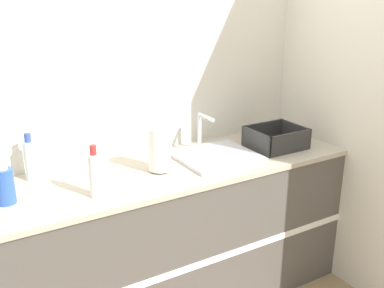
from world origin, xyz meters
The scene contains 9 objects.
wall_back centered at (0.00, 0.65, 1.30)m, with size 4.51×0.06×2.60m.
wall_right centered at (1.09, 0.31, 1.30)m, with size 0.06×2.62×2.60m.
counter_cabinet centered at (0.00, 0.31, 0.45)m, with size 2.14×0.64×0.89m.
sink centered at (0.29, 0.30, 0.91)m, with size 0.45×0.41×0.23m.
paper_towel_roll centered at (-0.09, 0.28, 1.02)m, with size 0.12×0.12×0.25m.
dish_rack centered at (0.71, 0.26, 0.94)m, with size 0.33×0.28×0.13m.
bottle_clear centered at (-0.71, 0.51, 1.00)m, with size 0.06×0.06×0.25m.
bottle_blue centered at (-0.87, 0.29, 0.98)m, with size 0.09×0.09×0.20m.
bottle_white_spray centered at (-0.49, 0.15, 1.01)m, with size 0.06×0.06×0.26m.
Camera 1 is at (-1.09, -1.75, 1.82)m, focal length 42.00 mm.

